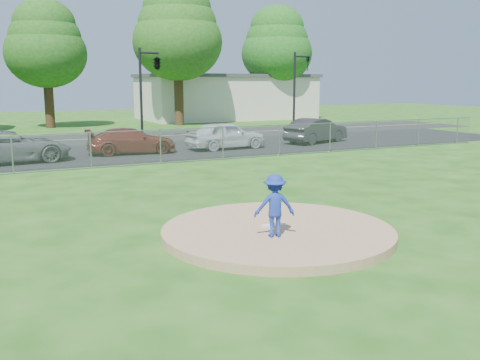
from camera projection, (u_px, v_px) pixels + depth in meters
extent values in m
plane|color=#1C4D10|center=(152.00, 172.00, 21.32)|extent=(120.00, 120.00, 0.00)
cylinder|color=#A17C58|center=(278.00, 232.00, 12.46)|extent=(5.40, 5.40, 0.20)
cube|color=white|center=(273.00, 225.00, 12.61)|extent=(0.60, 0.15, 0.04)
cube|color=gray|center=(138.00, 148.00, 22.95)|extent=(40.00, 0.06, 1.50)
cube|color=black|center=(115.00, 153.00, 27.06)|extent=(50.00, 8.00, 0.01)
cube|color=#232325|center=(87.00, 139.00, 33.69)|extent=(60.00, 7.00, 0.01)
cube|color=beige|center=(226.00, 98.00, 52.61)|extent=(16.00, 9.00, 4.00)
cube|color=#3F3F42|center=(226.00, 76.00, 52.22)|extent=(16.40, 9.40, 0.30)
cylinder|color=#321F12|center=(49.00, 103.00, 41.75)|extent=(0.72, 0.72, 3.85)
ellipsoid|color=#1A4D14|center=(46.00, 54.00, 41.07)|extent=(6.16, 6.16, 5.24)
ellipsoid|color=#1A4D14|center=(45.00, 39.00, 40.88)|extent=(5.42, 5.42, 4.61)
ellipsoid|color=#1A4D14|center=(44.00, 25.00, 40.68)|extent=(4.68, 4.68, 3.98)
cylinder|color=#352313|center=(179.00, 98.00, 44.23)|extent=(0.76, 0.76, 4.55)
ellipsoid|color=#1E5115|center=(178.00, 42.00, 43.43)|extent=(7.28, 7.28, 6.19)
ellipsoid|color=#1E5115|center=(177.00, 26.00, 43.20)|extent=(6.41, 6.41, 5.45)
ellipsoid|color=#1E5115|center=(177.00, 10.00, 42.97)|extent=(5.53, 5.53, 4.70)
cylinder|color=#3B2315|center=(276.00, 97.00, 51.66)|extent=(0.74, 0.74, 4.20)
ellipsoid|color=#175216|center=(277.00, 54.00, 50.92)|extent=(6.72, 6.72, 5.71)
ellipsoid|color=#175216|center=(277.00, 41.00, 50.71)|extent=(5.91, 5.91, 5.03)
ellipsoid|color=#175216|center=(277.00, 28.00, 50.50)|extent=(5.11, 5.11, 4.34)
cylinder|color=black|center=(141.00, 94.00, 32.71)|extent=(0.16, 0.16, 5.60)
cylinder|color=black|center=(149.00, 53.00, 32.52)|extent=(1.20, 0.12, 0.12)
imported|color=black|center=(157.00, 61.00, 32.82)|extent=(0.53, 2.48, 1.00)
cylinder|color=black|center=(294.00, 93.00, 37.46)|extent=(0.16, 0.16, 5.60)
cylinder|color=black|center=(302.00, 57.00, 37.26)|extent=(1.20, 0.12, 0.12)
imported|color=black|center=(308.00, 64.00, 37.56)|extent=(0.16, 0.20, 1.00)
imported|color=#1B3299|center=(275.00, 206.00, 11.62)|extent=(1.01, 0.76, 1.38)
imported|color=slate|center=(11.00, 147.00, 23.64)|extent=(5.36, 2.95, 1.42)
imported|color=maroon|center=(132.00, 141.00, 26.72)|extent=(4.53, 2.15, 1.28)
imported|color=silver|center=(226.00, 135.00, 28.62)|extent=(4.43, 2.08, 1.47)
imported|color=#28272A|center=(316.00, 130.00, 31.56)|extent=(4.63, 2.90, 1.44)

